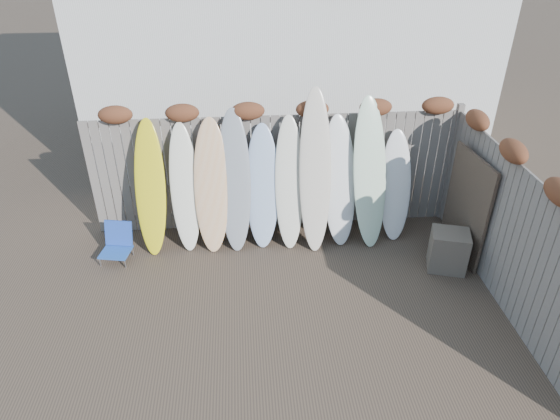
{
  "coord_description": "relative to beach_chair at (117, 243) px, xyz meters",
  "views": [
    {
      "loc": [
        -0.51,
        -4.99,
        4.77
      ],
      "look_at": [
        0.0,
        1.2,
        1.0
      ],
      "focal_mm": 32.0,
      "sensor_mm": 36.0,
      "label": 1
    }
  ],
  "objects": [
    {
      "name": "surfboard_0",
      "position": [
        0.57,
        0.32,
        0.77
      ],
      "size": [
        0.52,
        0.77,
        2.09
      ],
      "primitive_type": "ellipsoid",
      "rotation": [
        -0.31,
        0.0,
        -0.07
      ],
      "color": "yellow",
      "rests_on": "ground"
    },
    {
      "name": "right_fence",
      "position": [
        5.53,
        -1.37,
        0.87
      ],
      "size": [
        0.28,
        4.4,
        2.24
      ],
      "color": "slate",
      "rests_on": "ground"
    },
    {
      "name": "surfboard_1",
      "position": [
        1.09,
        0.37,
        0.72
      ],
      "size": [
        0.49,
        0.73,
        1.99
      ],
      "primitive_type": "ellipsoid",
      "rotation": [
        -0.31,
        0.0,
        0.06
      ],
      "color": "silver",
      "rests_on": "ground"
    },
    {
      "name": "surfboard_4",
      "position": [
        2.32,
        0.36,
        0.7
      ],
      "size": [
        0.58,
        0.73,
        1.94
      ],
      "primitive_type": "ellipsoid",
      "rotation": [
        -0.31,
        0.0,
        -0.08
      ],
      "color": "#9EB7DC",
      "rests_on": "ground"
    },
    {
      "name": "surfboard_7",
      "position": [
        3.55,
        0.34,
        0.76
      ],
      "size": [
        0.6,
        0.77,
        2.05
      ],
      "primitive_type": "ellipsoid",
      "rotation": [
        -0.31,
        0.0,
        0.09
      ],
      "color": "white",
      "rests_on": "ground"
    },
    {
      "name": "surfboard_9",
      "position": [
        4.49,
        0.37,
        0.62
      ],
      "size": [
        0.53,
        0.65,
        1.78
      ],
      "primitive_type": "ellipsoid",
      "rotation": [
        -0.31,
        0.0,
        -0.03
      ],
      "color": "white",
      "rests_on": "ground"
    },
    {
      "name": "ground",
      "position": [
        2.53,
        -1.62,
        -0.27
      ],
      "size": [
        80.0,
        80.0,
        0.0
      ],
      "primitive_type": "plane",
      "color": "#493A2D"
    },
    {
      "name": "back_fence",
      "position": [
        2.59,
        0.77,
        0.91
      ],
      "size": [
        6.05,
        0.28,
        2.24
      ],
      "color": "slate",
      "rests_on": "ground"
    },
    {
      "name": "surfboard_3",
      "position": [
        1.88,
        0.34,
        0.83
      ],
      "size": [
        0.52,
        0.78,
        2.19
      ],
      "primitive_type": "ellipsoid",
      "rotation": [
        -0.31,
        0.0,
        -0.02
      ],
      "color": "gray",
      "rests_on": "ground"
    },
    {
      "name": "surfboard_8",
      "position": [
        4.02,
        0.29,
        0.9
      ],
      "size": [
        0.61,
        0.87,
        2.34
      ],
      "primitive_type": "ellipsoid",
      "rotation": [
        -0.31,
        0.0,
        0.09
      ],
      "color": "silver",
      "rests_on": "ground"
    },
    {
      "name": "wooden_crate",
      "position": [
        5.08,
        -0.69,
        0.05
      ],
      "size": [
        0.65,
        0.59,
        0.64
      ],
      "primitive_type": "cube",
      "rotation": [
        0.0,
        0.0,
        -0.29
      ],
      "color": "brown",
      "rests_on": "ground"
    },
    {
      "name": "surfboard_6",
      "position": [
        3.14,
        0.28,
        0.98
      ],
      "size": [
        0.54,
        0.89,
        2.49
      ],
      "primitive_type": "ellipsoid",
      "rotation": [
        -0.31,
        0.0,
        -0.04
      ],
      "color": "beige",
      "rests_on": "ground"
    },
    {
      "name": "lattice_panel",
      "position": [
        5.41,
        -0.34,
        0.58
      ],
      "size": [
        0.15,
        1.14,
        1.71
      ],
      "primitive_type": "cube",
      "rotation": [
        0.0,
        0.0,
        0.09
      ],
      "color": "#2E271C",
      "rests_on": "ground"
    },
    {
      "name": "surfboard_2",
      "position": [
        1.51,
        0.32,
        0.76
      ],
      "size": [
        0.6,
        0.77,
        2.07
      ],
      "primitive_type": "ellipsoid",
      "rotation": [
        -0.31,
        0.0,
        -0.07
      ],
      "color": "#E2B06C",
      "rests_on": "ground"
    },
    {
      "name": "surfboard_5",
      "position": [
        2.74,
        0.32,
        0.76
      ],
      "size": [
        0.48,
        0.75,
        2.07
      ],
      "primitive_type": "ellipsoid",
      "rotation": [
        -0.31,
        0.0,
        -0.03
      ],
      "color": "silver",
      "rests_on": "ground"
    },
    {
      "name": "beach_chair",
      "position": [
        0.0,
        0.0,
        0.0
      ],
      "size": [
        0.52,
        0.54,
        0.59
      ],
      "color": "blue",
      "rests_on": "ground"
    }
  ]
}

